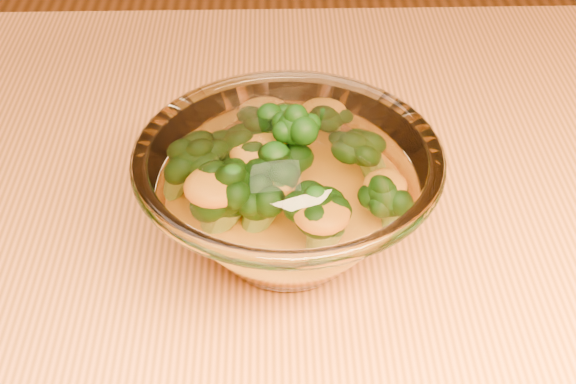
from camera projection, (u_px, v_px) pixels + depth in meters
The scene contains 3 objects.
glass_bowl at pixel (288, 197), 0.51m from camera, with size 0.19×0.19×0.09m.
cheese_sauce at pixel (288, 218), 0.52m from camera, with size 0.11×0.11×0.03m, color #F4AB14.
broccoli_heap at pixel (277, 174), 0.51m from camera, with size 0.14×0.14×0.07m.
Camera 1 is at (0.06, -0.34, 1.12)m, focal length 50.00 mm.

